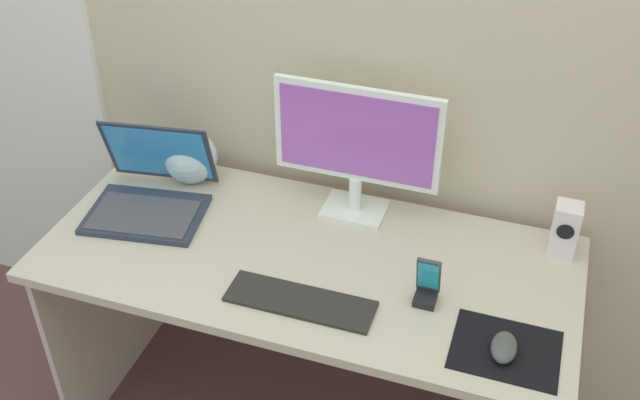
{
  "coord_description": "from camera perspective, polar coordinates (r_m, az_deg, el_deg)",
  "views": [
    {
      "loc": [
        0.54,
        -1.46,
        2.03
      ],
      "look_at": [
        0.04,
        -0.02,
        0.93
      ],
      "focal_mm": 42.2,
      "sensor_mm": 36.0,
      "label": 1
    }
  ],
  "objects": [
    {
      "name": "wall_back",
      "position": [
        2.08,
        2.51,
        13.74
      ],
      "size": [
        6.0,
        0.04,
        2.5
      ],
      "primitive_type": "cube",
      "color": "beige",
      "rests_on": "ground_plane"
    },
    {
      "name": "desk",
      "position": [
        2.13,
        -0.98,
        -7.21
      ],
      "size": [
        1.45,
        0.65,
        0.72
      ],
      "color": "beige",
      "rests_on": "ground_plane"
    },
    {
      "name": "monitor",
      "position": [
        2.07,
        2.79,
        4.23
      ],
      "size": [
        0.47,
        0.14,
        0.4
      ],
      "color": "white",
      "rests_on": "desk"
    },
    {
      "name": "speaker_right",
      "position": [
        2.1,
        18.08,
        -2.13
      ],
      "size": [
        0.07,
        0.07,
        0.16
      ],
      "color": "white",
      "rests_on": "desk"
    },
    {
      "name": "laptop",
      "position": [
        2.24,
        -12.75,
        0.51
      ],
      "size": [
        0.37,
        0.36,
        0.23
      ],
      "color": "#28303F",
      "rests_on": "desk"
    },
    {
      "name": "fishbowl",
      "position": [
        2.32,
        -9.79,
        3.23
      ],
      "size": [
        0.16,
        0.16,
        0.16
      ],
      "primitive_type": "sphere",
      "color": "silver",
      "rests_on": "desk"
    },
    {
      "name": "keyboard_external",
      "position": [
        1.9,
        -1.51,
        -7.69
      ],
      "size": [
        0.38,
        0.12,
        0.01
      ],
      "primitive_type": "cube",
      "rotation": [
        0.0,
        0.0,
        0.01
      ],
      "color": "#262621",
      "rests_on": "desk"
    },
    {
      "name": "mousepad",
      "position": [
        1.84,
        13.89,
        -10.95
      ],
      "size": [
        0.25,
        0.2,
        0.0
      ],
      "primitive_type": "cube",
      "color": "black",
      "rests_on": "desk"
    },
    {
      "name": "mouse",
      "position": [
        1.82,
        13.77,
        -10.81
      ],
      "size": [
        0.06,
        0.1,
        0.04
      ],
      "primitive_type": "ellipsoid",
      "rotation": [
        0.0,
        0.0,
        0.02
      ],
      "color": "#454945",
      "rests_on": "mousepad"
    },
    {
      "name": "phone_in_dock",
      "position": [
        1.89,
        8.12,
        -6.48
      ],
      "size": [
        0.06,
        0.06,
        0.14
      ],
      "color": "black",
      "rests_on": "desk"
    }
  ]
}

